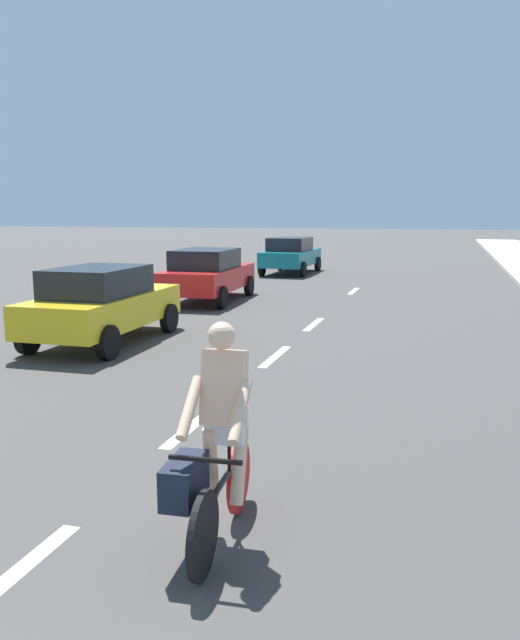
# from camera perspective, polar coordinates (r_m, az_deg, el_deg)

# --- Properties ---
(ground_plane) EXTENTS (160.00, 160.00, 0.00)m
(ground_plane) POSITION_cam_1_polar(r_m,az_deg,el_deg) (20.24, 8.12, 2.25)
(ground_plane) COLOR #423F3D
(lane_stripe_1) EXTENTS (0.16, 1.80, 0.01)m
(lane_stripe_1) POSITION_cam_1_polar(r_m,az_deg,el_deg) (5.21, -22.71, -21.59)
(lane_stripe_1) COLOR white
(lane_stripe_1) RESTS_ON ground
(lane_stripe_2) EXTENTS (0.16, 1.80, 0.01)m
(lane_stripe_2) POSITION_cam_1_polar(r_m,az_deg,el_deg) (8.04, -6.01, -9.45)
(lane_stripe_2) COLOR white
(lane_stripe_2) RESTS_ON ground
(lane_stripe_3) EXTENTS (0.16, 1.80, 0.01)m
(lane_stripe_3) POSITION_cam_1_polar(r_m,az_deg,el_deg) (11.58, 1.41, -3.36)
(lane_stripe_3) COLOR white
(lane_stripe_3) RESTS_ON ground
(lane_stripe_4) EXTENTS (0.16, 1.80, 0.01)m
(lane_stripe_4) POSITION_cam_1_polar(r_m,az_deg,el_deg) (14.92, 4.96, -0.39)
(lane_stripe_4) COLOR white
(lane_stripe_4) RESTS_ON ground
(lane_stripe_5) EXTENTS (0.16, 1.80, 0.01)m
(lane_stripe_5) POSITION_cam_1_polar(r_m,az_deg,el_deg) (21.38, 8.59, 2.65)
(lane_stripe_5) COLOR white
(lane_stripe_5) RESTS_ON ground
(cyclist) EXTENTS (0.65, 1.71, 1.82)m
(cyclist) POSITION_cam_1_polar(r_m,az_deg,el_deg) (5.04, -4.15, -11.40)
(cyclist) COLOR black
(cyclist) RESTS_ON ground
(parked_car_yellow) EXTENTS (1.93, 4.05, 1.57)m
(parked_car_yellow) POSITION_cam_1_polar(r_m,az_deg,el_deg) (13.05, -14.30, 1.56)
(parked_car_yellow) COLOR gold
(parked_car_yellow) RESTS_ON ground
(parked_car_red) EXTENTS (2.11, 4.31, 1.57)m
(parked_car_red) POSITION_cam_1_polar(r_m,az_deg,el_deg) (18.73, -4.85, 4.28)
(parked_car_red) COLOR red
(parked_car_red) RESTS_ON ground
(parked_car_teal) EXTENTS (2.01, 4.25, 1.57)m
(parked_car_teal) POSITION_cam_1_polar(r_m,az_deg,el_deg) (27.23, 2.84, 6.05)
(parked_car_teal) COLOR #14727A
(parked_car_teal) RESTS_ON ground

